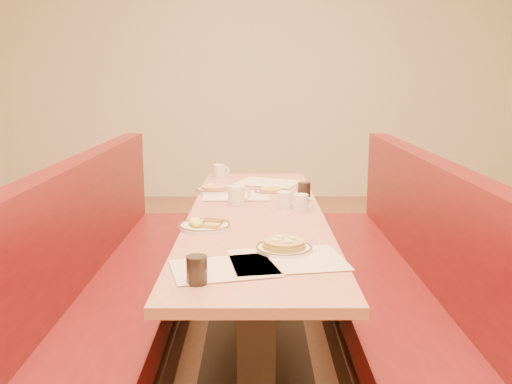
{
  "coord_description": "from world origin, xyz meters",
  "views": [
    {
      "loc": [
        -0.0,
        -2.91,
        1.45
      ],
      "look_at": [
        0.0,
        0.07,
        0.85
      ],
      "focal_mm": 40.0,
      "sensor_mm": 36.0,
      "label": 1
    }
  ],
  "objects_px": {
    "booth_right": "(392,283)",
    "pancake_plate": "(284,246)",
    "soda_tumbler_mid": "(304,191)",
    "soda_tumbler_near": "(197,270)",
    "coffee_mug_c": "(285,199)",
    "coffee_mug_d": "(219,171)",
    "booth_left": "(120,284)",
    "coffee_mug_b": "(237,195)",
    "diner_table": "(256,281)",
    "coffee_mug_a": "(301,202)",
    "eggs_plate": "(204,225)"
  },
  "relations": [
    {
      "from": "diner_table",
      "to": "coffee_mug_c",
      "type": "xyz_separation_m",
      "value": [
        0.16,
        0.14,
        0.42
      ]
    },
    {
      "from": "coffee_mug_c",
      "to": "coffee_mug_d",
      "type": "bearing_deg",
      "value": 97.94
    },
    {
      "from": "booth_right",
      "to": "coffee_mug_a",
      "type": "height_order",
      "value": "booth_right"
    },
    {
      "from": "booth_right",
      "to": "pancake_plate",
      "type": "bearing_deg",
      "value": -133.26
    },
    {
      "from": "diner_table",
      "to": "coffee_mug_b",
      "type": "distance_m",
      "value": 0.5
    },
    {
      "from": "eggs_plate",
      "to": "coffee_mug_d",
      "type": "relative_size",
      "value": 2.12
    },
    {
      "from": "booth_left",
      "to": "coffee_mug_b",
      "type": "distance_m",
      "value": 0.8
    },
    {
      "from": "coffee_mug_a",
      "to": "coffee_mug_d",
      "type": "relative_size",
      "value": 0.95
    },
    {
      "from": "pancake_plate",
      "to": "coffee_mug_c",
      "type": "relative_size",
      "value": 2.07
    },
    {
      "from": "diner_table",
      "to": "booth_right",
      "type": "height_order",
      "value": "booth_right"
    },
    {
      "from": "coffee_mug_a",
      "to": "soda_tumbler_mid",
      "type": "relative_size",
      "value": 1.09
    },
    {
      "from": "eggs_plate",
      "to": "booth_right",
      "type": "bearing_deg",
      "value": 16.9
    },
    {
      "from": "eggs_plate",
      "to": "soda_tumbler_near",
      "type": "relative_size",
      "value": 2.48
    },
    {
      "from": "pancake_plate",
      "to": "coffee_mug_c",
      "type": "xyz_separation_m",
      "value": [
        0.04,
        0.79,
        0.03
      ]
    },
    {
      "from": "soda_tumbler_mid",
      "to": "soda_tumbler_near",
      "type": "bearing_deg",
      "value": -109.34
    },
    {
      "from": "diner_table",
      "to": "soda_tumbler_mid",
      "type": "xyz_separation_m",
      "value": [
        0.28,
        0.35,
        0.43
      ]
    },
    {
      "from": "diner_table",
      "to": "coffee_mug_c",
      "type": "relative_size",
      "value": 21.73
    },
    {
      "from": "booth_left",
      "to": "coffee_mug_a",
      "type": "bearing_deg",
      "value": 4.6
    },
    {
      "from": "coffee_mug_a",
      "to": "pancake_plate",
      "type": "bearing_deg",
      "value": -85.91
    },
    {
      "from": "coffee_mug_c",
      "to": "coffee_mug_d",
      "type": "distance_m",
      "value": 1.05
    },
    {
      "from": "eggs_plate",
      "to": "coffee_mug_a",
      "type": "bearing_deg",
      "value": 37.43
    },
    {
      "from": "diner_table",
      "to": "coffee_mug_d",
      "type": "height_order",
      "value": "coffee_mug_d"
    },
    {
      "from": "coffee_mug_b",
      "to": "coffee_mug_d",
      "type": "bearing_deg",
      "value": 75.34
    },
    {
      "from": "pancake_plate",
      "to": "soda_tumbler_near",
      "type": "relative_size",
      "value": 2.38
    },
    {
      "from": "booth_right",
      "to": "coffee_mug_d",
      "type": "bearing_deg",
      "value": 132.01
    },
    {
      "from": "booth_right",
      "to": "eggs_plate",
      "type": "distance_m",
      "value": 1.1
    },
    {
      "from": "coffee_mug_b",
      "to": "coffee_mug_c",
      "type": "distance_m",
      "value": 0.28
    },
    {
      "from": "soda_tumbler_mid",
      "to": "coffee_mug_b",
      "type": "bearing_deg",
      "value": -163.38
    },
    {
      "from": "booth_left",
      "to": "coffee_mug_a",
      "type": "relative_size",
      "value": 22.31
    },
    {
      "from": "booth_left",
      "to": "coffee_mug_d",
      "type": "distance_m",
      "value": 1.27
    },
    {
      "from": "coffee_mug_d",
      "to": "soda_tumbler_near",
      "type": "height_order",
      "value": "soda_tumbler_near"
    },
    {
      "from": "booth_right",
      "to": "coffee_mug_d",
      "type": "height_order",
      "value": "booth_right"
    },
    {
      "from": "soda_tumbler_mid",
      "to": "coffee_mug_a",
      "type": "bearing_deg",
      "value": -97.66
    },
    {
      "from": "soda_tumbler_near",
      "to": "soda_tumbler_mid",
      "type": "bearing_deg",
      "value": 70.66
    },
    {
      "from": "booth_left",
      "to": "coffee_mug_b",
      "type": "bearing_deg",
      "value": 20.26
    },
    {
      "from": "coffee_mug_a",
      "to": "diner_table",
      "type": "bearing_deg",
      "value": -148.04
    },
    {
      "from": "booth_left",
      "to": "soda_tumbler_near",
      "type": "distance_m",
      "value": 1.24
    },
    {
      "from": "coffee_mug_a",
      "to": "soda_tumbler_near",
      "type": "xyz_separation_m",
      "value": [
        -0.45,
        -1.12,
        0.01
      ]
    },
    {
      "from": "booth_right",
      "to": "pancake_plate",
      "type": "distance_m",
      "value": 0.99
    },
    {
      "from": "booth_right",
      "to": "pancake_plate",
      "type": "height_order",
      "value": "booth_right"
    },
    {
      "from": "diner_table",
      "to": "booth_left",
      "type": "height_order",
      "value": "booth_left"
    },
    {
      "from": "booth_left",
      "to": "coffee_mug_d",
      "type": "bearing_deg",
      "value": 66.75
    },
    {
      "from": "pancake_plate",
      "to": "coffee_mug_b",
      "type": "distance_m",
      "value": 0.92
    },
    {
      "from": "diner_table",
      "to": "booth_left",
      "type": "xyz_separation_m",
      "value": [
        -0.73,
        0.0,
        -0.01
      ]
    },
    {
      "from": "diner_table",
      "to": "coffee_mug_a",
      "type": "distance_m",
      "value": 0.49
    },
    {
      "from": "coffee_mug_b",
      "to": "soda_tumbler_near",
      "type": "bearing_deg",
      "value": -119.06
    },
    {
      "from": "coffee_mug_d",
      "to": "soda_tumbler_near",
      "type": "xyz_separation_m",
      "value": [
        0.05,
        -2.14,
        0.0
      ]
    },
    {
      "from": "booth_left",
      "to": "soda_tumbler_mid",
      "type": "relative_size",
      "value": 24.23
    },
    {
      "from": "diner_table",
      "to": "soda_tumbler_near",
      "type": "distance_m",
      "value": 1.14
    },
    {
      "from": "coffee_mug_c",
      "to": "soda_tumbler_mid",
      "type": "relative_size",
      "value": 1.12
    }
  ]
}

